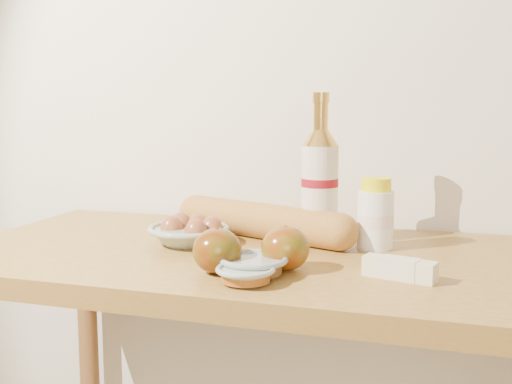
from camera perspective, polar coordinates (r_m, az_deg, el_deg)
back_wall at (r=1.53m, az=4.16°, el=12.38°), size 3.50×0.02×2.60m
table at (r=1.27m, az=0.41°, el=-10.71°), size 1.20×0.60×0.90m
bourbon_bottle at (r=1.29m, az=5.68°, el=0.78°), size 0.09×0.09×0.30m
cream_bottle at (r=1.27m, az=10.56°, el=-2.10°), size 0.09×0.09×0.14m
egg_bowl at (r=1.30m, az=-5.91°, el=-3.60°), size 0.20×0.20×0.06m
baguette at (r=1.35m, az=0.53°, el=-2.58°), size 0.45×0.22×0.07m
apple_redgreen_front at (r=1.08m, az=-3.47°, el=-5.24°), size 0.11×0.11×0.08m
apple_redgreen_right at (r=1.10m, az=2.62°, el=-5.02°), size 0.10×0.10×0.08m
sugar_bowl at (r=1.07m, az=-0.24°, el=-6.54°), size 0.15×0.15×0.03m
syrup_bowl at (r=1.03m, az=-0.93°, el=-7.35°), size 0.12×0.12×0.03m
butter_stick at (r=1.08m, az=12.64°, el=-6.68°), size 0.12×0.06×0.04m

